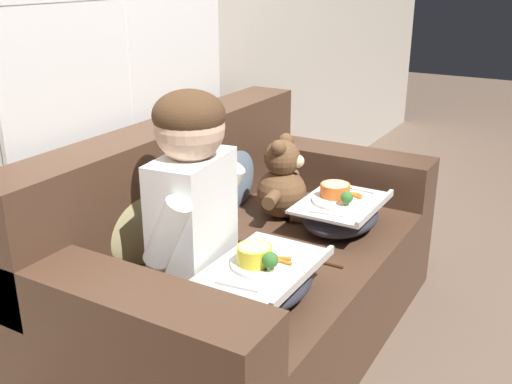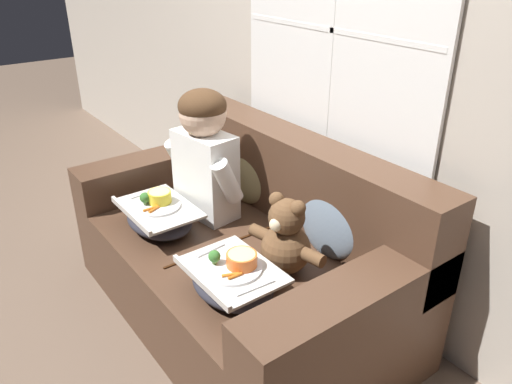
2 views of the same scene
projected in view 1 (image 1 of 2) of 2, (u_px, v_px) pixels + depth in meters
ground_plane at (252, 338)px, 2.50m from camera, size 14.00×14.00×0.00m
wall_back_with_window at (117, 9)px, 2.33m from camera, size 8.00×0.08×2.60m
couch at (238, 267)px, 2.42m from camera, size 1.73×0.99×0.87m
throw_pillow_behind_child at (133, 216)px, 2.18m from camera, size 0.37×0.18×0.38m
throw_pillow_behind_teddy at (228, 168)px, 2.70m from camera, size 0.39×0.19×0.40m
child_figure at (192, 180)px, 1.98m from camera, size 0.49×0.25×0.67m
teddy_bear at (283, 183)px, 2.58m from camera, size 0.39×0.28×0.36m
lap_tray_child at (264, 279)px, 1.95m from camera, size 0.43×0.31×0.20m
lap_tray_teddy at (341, 213)px, 2.48m from camera, size 0.41×0.31×0.19m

